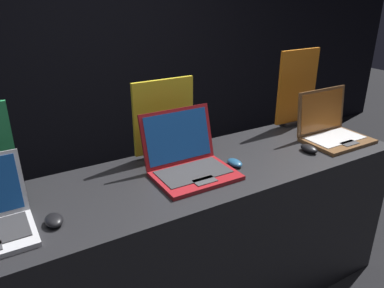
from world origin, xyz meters
name	(u,v)px	position (x,y,z in m)	size (l,w,h in m)	color
wall_back	(80,27)	(0.00, 2.16, 1.40)	(8.00, 0.05, 2.80)	black
display_counter	(192,243)	(0.00, 0.32, 0.43)	(2.34, 0.64, 0.86)	black
mouse_front	(54,220)	(-0.69, 0.21, 0.88)	(0.07, 0.10, 0.04)	black
laptop_middle	(188,160)	(-0.02, 0.33, 0.93)	(0.39, 0.36, 0.29)	maroon
mouse_middle	(235,163)	(0.22, 0.27, 0.88)	(0.06, 0.10, 0.03)	navy
promo_stand_middle	(164,120)	(-0.02, 0.59, 1.06)	(0.35, 0.07, 0.41)	black
laptop_back	(331,129)	(0.93, 0.27, 0.93)	(0.38, 0.30, 0.29)	brown
mouse_back	(309,149)	(0.68, 0.20, 0.88)	(0.06, 0.11, 0.04)	black
promo_stand_back	(297,90)	(0.93, 0.58, 1.10)	(0.31, 0.07, 0.49)	black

